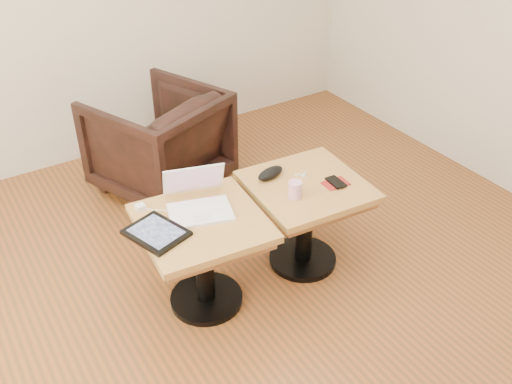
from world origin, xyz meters
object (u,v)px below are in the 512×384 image
side_table_left (203,242)px  side_table_right (306,204)px  striped_cup (295,190)px  armchair (159,142)px  laptop (198,201)px

side_table_left → side_table_right: 0.62m
striped_cup → armchair: (-0.22, 1.23, -0.23)m
side_table_left → armchair: 1.18m
striped_cup → armchair: 1.27m
striped_cup → side_table_right: bearing=28.0°
side_table_right → armchair: 1.21m
side_table_left → laptop: (0.03, 0.09, 0.17)m
side_table_left → striped_cup: bearing=-3.7°
side_table_left → striped_cup: size_ratio=7.13×
side_table_right → striped_cup: bearing=-147.8°
armchair → striped_cup: bearing=78.2°
side_table_right → armchair: armchair is taller
side_table_right → laptop: (-0.59, 0.11, 0.17)m
side_table_right → armchair: (-0.34, 1.16, -0.05)m
side_table_right → laptop: bearing=174.0°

